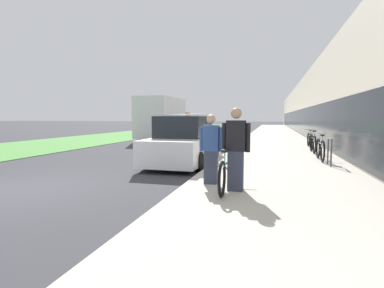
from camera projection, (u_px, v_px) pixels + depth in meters
The scene contains 13 objects.
ground_plane at pixel (13, 192), 6.53m from camera, with size 220.00×220.00×0.00m, color #38383D.
sidewalk_slab at pixel (275, 136), 25.27m from camera, with size 4.38×70.00×0.12m.
storefront_facade at pixel (347, 108), 30.90m from camera, with size 10.01×70.00×5.09m.
lawn_strip at pixel (150, 132), 32.47m from camera, with size 6.73×70.00×0.03m.
tandem_bicycle at pixel (229, 169), 6.49m from camera, with size 0.52×2.53×0.88m.
person_rider at pixel (236, 149), 6.09m from camera, with size 0.58×0.23×1.69m.
person_bystander at pixel (211, 149), 6.74m from camera, with size 0.53×0.21×1.56m.
bike_rack_hoop at pixel (330, 149), 9.34m from camera, with size 0.05×0.60×0.84m.
cruiser_bike_nearest at pixel (320, 149), 10.46m from camera, with size 0.52×1.75×0.93m.
cruiser_bike_middle at pixel (313, 143), 12.76m from camera, with size 0.52×1.74×0.96m.
cruiser_bike_farthest at pixel (310, 140), 15.06m from camera, with size 0.52×1.66×0.90m.
parked_sedan_curbside at pixel (184, 143), 10.36m from camera, with size 1.89×4.37×1.72m.
moving_truck at pixel (164, 119), 21.27m from camera, with size 2.22×6.28×2.95m.
Camera 1 is at (5.44, -5.19, 1.62)m, focal length 28.00 mm.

